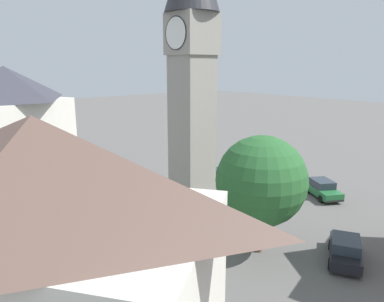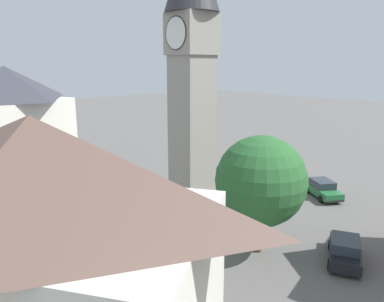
{
  "view_description": "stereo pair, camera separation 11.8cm",
  "coord_description": "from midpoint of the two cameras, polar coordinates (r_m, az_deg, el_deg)",
  "views": [
    {
      "loc": [
        21.57,
        -18.9,
        11.49
      ],
      "look_at": [
        0.0,
        0.0,
        4.67
      ],
      "focal_mm": 34.15,
      "sensor_mm": 36.0,
      "label": 1
    },
    {
      "loc": [
        21.64,
        -18.81,
        11.49
      ],
      "look_at": [
        0.0,
        0.0,
        4.67
      ],
      "focal_mm": 34.15,
      "sensor_mm": 36.0,
      "label": 2
    }
  ],
  "objects": [
    {
      "name": "car_silver_kerb",
      "position": [
        23.53,
        -23.85,
        -14.97
      ],
      "size": [
        2.64,
        4.41,
        1.53
      ],
      "color": "black",
      "rests_on": "ground"
    },
    {
      "name": "tree",
      "position": [
        22.43,
        10.83,
        -4.64
      ],
      "size": [
        5.53,
        5.53,
        7.42
      ],
      "color": "brown",
      "rests_on": "ground"
    },
    {
      "name": "building_terrace_right",
      "position": [
        13.07,
        -21.78,
        -16.73
      ],
      "size": [
        13.03,
        11.99,
        10.06
      ],
      "color": "silver",
      "rests_on": "ground"
    },
    {
      "name": "car_white_side",
      "position": [
        34.47,
        19.81,
        -5.57
      ],
      "size": [
        4.41,
        3.57,
        1.53
      ],
      "color": "#236B38",
      "rests_on": "ground"
    },
    {
      "name": "car_blue_kerb",
      "position": [
        35.9,
        4.75,
        -4.05
      ],
      "size": [
        4.38,
        3.65,
        1.53
      ],
      "color": "red",
      "rests_on": "ground"
    },
    {
      "name": "car_red_corner",
      "position": [
        24.22,
        22.89,
        -14.04
      ],
      "size": [
        3.43,
        4.44,
        1.53
      ],
      "color": "black",
      "rests_on": "ground"
    },
    {
      "name": "pedestrian",
      "position": [
        24.56,
        -14.17,
        -12.3
      ],
      "size": [
        0.56,
        0.22,
        1.69
      ],
      "color": "#2D3351",
      "rests_on": "ground"
    },
    {
      "name": "ground_plane",
      "position": [
        30.89,
        0.11,
        -8.45
      ],
      "size": [
        200.0,
        200.0,
        0.0
      ],
      "primitive_type": "plane",
      "color": "#605E5B"
    },
    {
      "name": "clock_tower",
      "position": [
        28.7,
        0.12,
        15.94
      ],
      "size": [
        4.18,
        4.18,
        21.82
      ],
      "color": "gray",
      "rests_on": "ground"
    },
    {
      "name": "building_corner_back",
      "position": [
        40.26,
        -26.46,
        3.85
      ],
      "size": [
        12.16,
        13.66,
        11.36
      ],
      "color": "silver",
      "rests_on": "ground"
    }
  ]
}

